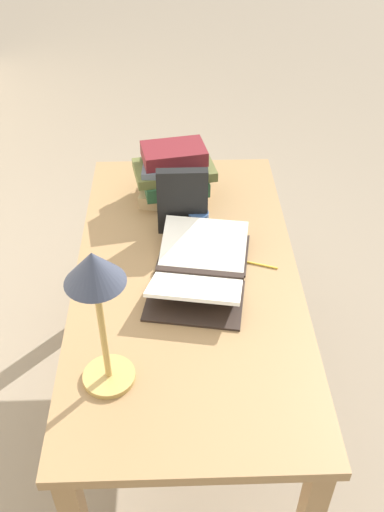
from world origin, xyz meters
name	(u,v)px	position (x,y,z in m)	size (l,w,h in m)	color
ground_plane	(188,408)	(0.00, 0.00, 0.00)	(12.00, 12.00, 0.00)	gray
reading_desk	(187,294)	(0.00, 0.00, 0.66)	(1.47, 0.75, 0.76)	#937047
open_book	(200,270)	(-0.02, -0.04, 0.79)	(0.51, 0.38, 0.09)	black
book_stack_tall	(174,175)	(0.45, 0.04, 0.87)	(0.24, 0.33, 0.22)	tan
book_standing_upright	(182,201)	(0.24, 0.01, 0.89)	(0.04, 0.18, 0.25)	black
reading_lamp	(96,288)	(-0.43, 0.22, 1.10)	(0.15, 0.15, 0.45)	tan
coffee_mug	(198,221)	(0.23, -0.05, 0.80)	(0.07, 0.10, 0.08)	#335184
pencil	(257,264)	(0.03, -0.24, 0.77)	(0.06, 0.14, 0.01)	gold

